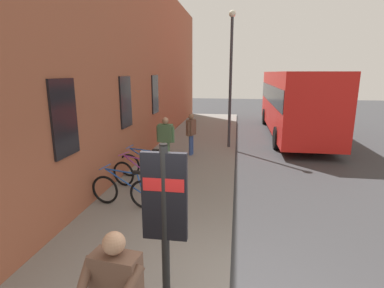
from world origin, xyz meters
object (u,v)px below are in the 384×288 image
transit_info_sign (165,209)px  pedestrian_near_bus (166,136)px  city_bus (294,99)px  bicycle_beside_lamp (145,166)px  pedestrian_crossing_street (191,130)px  bicycle_end_of_row (124,191)px  street_lamp (231,70)px  bicycle_nearest_sign (139,175)px

transit_info_sign → pedestrian_near_bus: 6.95m
city_bus → pedestrian_near_bus: size_ratio=6.18×
bicycle_beside_lamp → pedestrian_crossing_street: (2.88, -1.01, 0.61)m
bicycle_end_of_row → city_bus: (10.21, -5.63, 1.41)m
street_lamp → city_bus: bearing=-41.6°
street_lamp → pedestrian_near_bus: bearing=145.4°
pedestrian_crossing_street → pedestrian_near_bus: bearing=155.6°
bicycle_end_of_row → transit_info_sign: 3.95m
bicycle_end_of_row → bicycle_beside_lamp: 2.06m
city_bus → pedestrian_crossing_street: (-5.28, 4.74, -0.80)m
bicycle_end_of_row → street_lamp: street_lamp is taller
city_bus → pedestrian_near_bus: bearing=141.3°
bicycle_end_of_row → bicycle_nearest_sign: 1.15m
transit_info_sign → street_lamp: 9.95m
city_bus → street_lamp: bearing=138.4°
transit_info_sign → street_lamp: size_ratio=0.43×
bicycle_nearest_sign → street_lamp: street_lamp is taller
bicycle_nearest_sign → pedestrian_crossing_street: bearing=-13.4°
bicycle_beside_lamp → bicycle_nearest_sign: bearing=-173.4°
bicycle_nearest_sign → city_bus: size_ratio=0.16×
bicycle_end_of_row → pedestrian_near_bus: size_ratio=1.04×
pedestrian_near_bus → pedestrian_crossing_street: bearing=-24.4°
pedestrian_crossing_street → pedestrian_near_bus: pedestrian_near_bus is taller
transit_info_sign → pedestrian_crossing_street: bearing=6.5°
bicycle_beside_lamp → pedestrian_near_bus: (1.40, -0.34, 0.65)m
bicycle_end_of_row → pedestrian_crossing_street: 5.05m
bicycle_nearest_sign → street_lamp: bearing=-23.6°
pedestrian_near_bus → street_lamp: 4.34m
pedestrian_near_bus → city_bus: bearing=-38.7°
bicycle_beside_lamp → city_bus: size_ratio=0.17×
street_lamp → transit_info_sign: bearing=177.1°
bicycle_nearest_sign → transit_info_sign: transit_info_sign is taller
street_lamp → bicycle_nearest_sign: bearing=156.4°
city_bus → street_lamp: street_lamp is taller
bicycle_beside_lamp → city_bus: (8.16, -5.74, 1.41)m
bicycle_end_of_row → pedestrian_crossing_street: size_ratio=1.08×
bicycle_beside_lamp → transit_info_sign: (-5.34, -1.94, 1.21)m
bicycle_beside_lamp → pedestrian_crossing_street: 3.11m
bicycle_nearest_sign → transit_info_sign: size_ratio=0.71×
bicycle_nearest_sign → pedestrian_crossing_street: 3.94m
bicycle_nearest_sign → pedestrian_near_bus: pedestrian_near_bus is taller
bicycle_beside_lamp → street_lamp: 5.85m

